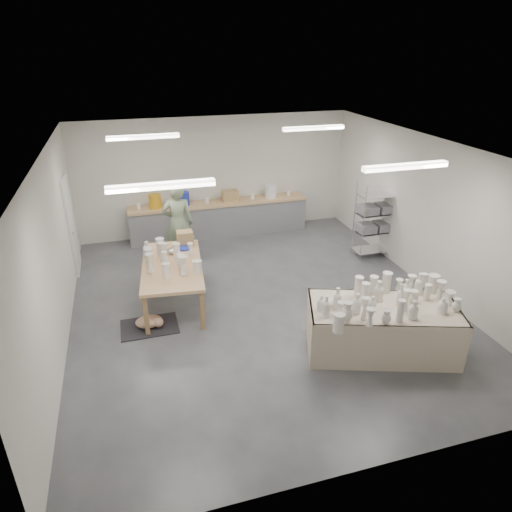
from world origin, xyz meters
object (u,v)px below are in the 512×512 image
object	(u,v)px
drying_table	(382,326)
work_table	(172,261)
red_stool	(179,245)
potter	(178,223)

from	to	relation	value
drying_table	work_table	size ratio (longest dim) A/B	1.12
work_table	red_stool	size ratio (longest dim) A/B	5.93
drying_table	red_stool	world-z (taller)	drying_table
red_stool	work_table	bearing A→B (deg)	-100.26
red_stool	potter	bearing A→B (deg)	-90.00
drying_table	potter	distance (m)	5.08
drying_table	red_stool	xyz separation A→B (m)	(-2.68, 4.56, -0.16)
potter	red_stool	distance (m)	0.70
drying_table	red_stool	size ratio (longest dim) A/B	6.65
work_table	drying_table	bearing A→B (deg)	-34.05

